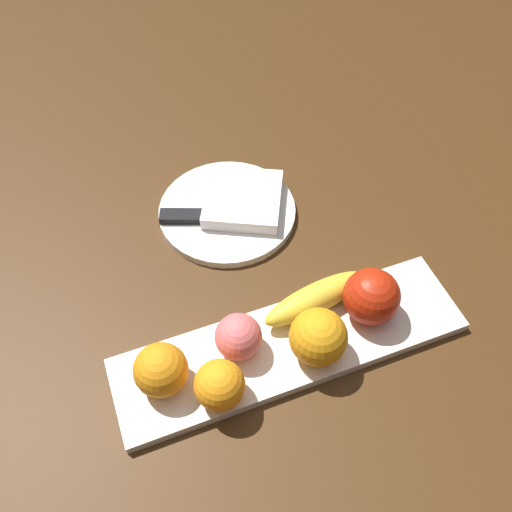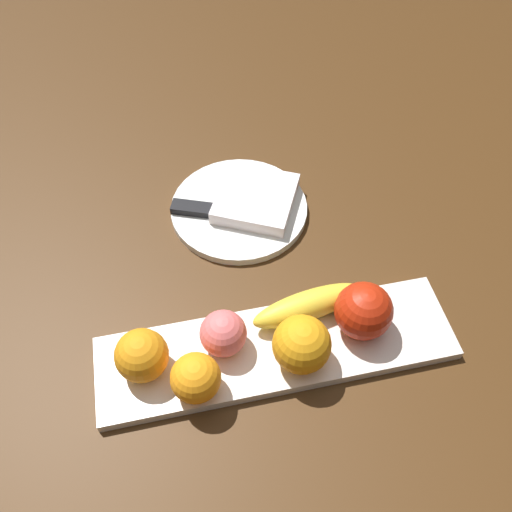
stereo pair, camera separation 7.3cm
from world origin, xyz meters
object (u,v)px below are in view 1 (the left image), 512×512
object	(u,v)px
knife	(199,217)
peach	(238,337)
dinner_plate	(227,211)
banana	(316,298)
orange_near_banana	(161,370)
orange_near_apple	(220,385)
folded_napkin	(243,199)
fruit_tray	(290,345)
apple	(371,296)
orange_center	(318,338)

from	to	relation	value
knife	peach	bearing A→B (deg)	-73.34
knife	dinner_plate	bearing A→B (deg)	27.42
banana	orange_near_banana	size ratio (longest dim) A/B	2.34
banana	orange_near_apple	bearing A→B (deg)	-163.14
folded_napkin	orange_near_banana	bearing A→B (deg)	-128.13
fruit_tray	orange_near_banana	size ratio (longest dim) A/B	6.98
apple	orange_near_apple	bearing A→B (deg)	-169.05
dinner_plate	knife	world-z (taller)	knife
banana	dinner_plate	bearing A→B (deg)	94.88
dinner_plate	peach	bearing A→B (deg)	-105.54
orange_near_banana	folded_napkin	size ratio (longest dim) A/B	0.56
apple	orange_center	distance (m)	0.10
orange_center	folded_napkin	distance (m)	0.28
folded_napkin	knife	size ratio (longest dim) A/B	0.68
fruit_tray	knife	world-z (taller)	knife
fruit_tray	folded_napkin	world-z (taller)	folded_napkin
fruit_tray	apple	distance (m)	0.12
peach	folded_napkin	distance (m)	0.26
orange_center	peach	size ratio (longest dim) A/B	1.23
banana	apple	bearing A→B (deg)	-36.71
orange_near_apple	knife	xyz separation A→B (m)	(0.06, 0.29, -0.03)
banana	folded_napkin	xyz separation A→B (m)	(-0.02, 0.22, -0.01)
banana	dinner_plate	size ratio (longest dim) A/B	0.73
banana	folded_napkin	size ratio (longest dim) A/B	1.31
orange_near_apple	dinner_plate	bearing A→B (deg)	69.48
fruit_tray	knife	size ratio (longest dim) A/B	2.67
peach	banana	bearing A→B (deg)	11.28
banana	orange_center	bearing A→B (deg)	-121.54
fruit_tray	banana	xyz separation A→B (m)	(0.05, 0.04, 0.03)
orange_center	folded_napkin	size ratio (longest dim) A/B	0.62
orange_center	orange_near_banana	bearing A→B (deg)	171.46
knife	orange_center	bearing A→B (deg)	-53.92
orange_center	fruit_tray	bearing A→B (deg)	134.79
orange_near_apple	dinner_plate	size ratio (longest dim) A/B	0.29
banana	orange_near_apple	size ratio (longest dim) A/B	2.53
fruit_tray	orange_center	xyz separation A→B (m)	(0.02, -0.03, 0.04)
apple	folded_napkin	xyz separation A→B (m)	(-0.09, 0.25, -0.03)
orange_near_banana	dinner_plate	world-z (taller)	orange_near_banana
apple	fruit_tray	bearing A→B (deg)	-177.35
orange_near_apple	orange_near_banana	xyz separation A→B (m)	(-0.06, 0.04, 0.00)
dinner_plate	apple	bearing A→B (deg)	-65.24
fruit_tray	orange_near_apple	size ratio (longest dim) A/B	7.55
fruit_tray	banana	world-z (taller)	banana
orange_near_apple	orange_center	distance (m)	0.14
dinner_plate	folded_napkin	distance (m)	0.03
orange_center	dinner_plate	xyz separation A→B (m)	(-0.02, 0.28, -0.05)
dinner_plate	knife	bearing A→B (deg)	-173.98
orange_near_apple	orange_center	world-z (taller)	orange_center
fruit_tray	apple	xyz separation A→B (m)	(0.11, 0.01, 0.05)
apple	orange_near_apple	xyz separation A→B (m)	(-0.22, -0.04, -0.01)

